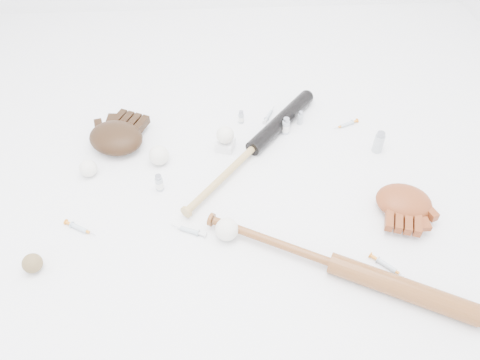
{
  "coord_description": "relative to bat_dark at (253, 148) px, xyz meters",
  "views": [
    {
      "loc": [
        -0.02,
        -1.21,
        1.34
      ],
      "look_at": [
        0.05,
        0.0,
        0.06
      ],
      "focal_mm": 35.0,
      "sensor_mm": 36.0,
      "label": 1
    }
  ],
  "objects": [
    {
      "name": "pedestal",
      "position": [
        -0.11,
        0.04,
        -0.01
      ],
      "size": [
        0.09,
        0.09,
        0.04
      ],
      "primitive_type": "cube",
      "rotation": [
        0.0,
        0.0,
        -0.32
      ],
      "color": "white",
      "rests_on": "ground"
    },
    {
      "name": "syringe_2",
      "position": [
        0.09,
        0.24,
        -0.02
      ],
      "size": [
        0.08,
        0.14,
        0.02
      ],
      "primitive_type": null,
      "rotation": [
        0.0,
        0.0,
        1.13
      ],
      "color": "#ADBCC6",
      "rests_on": "ground"
    },
    {
      "name": "baseball_mid",
      "position": [
        -0.12,
        -0.42,
        0.01
      ],
      "size": [
        0.08,
        0.08,
        0.08
      ],
      "primitive_type": "sphere",
      "color": "white",
      "rests_on": "ground"
    },
    {
      "name": "vial_4",
      "position": [
        -0.37,
        -0.18,
        0.0
      ],
      "size": [
        0.03,
        0.03,
        0.08
      ],
      "primitive_type": "cylinder",
      "color": "#ABB4BC",
      "rests_on": "ground"
    },
    {
      "name": "vial_0",
      "position": [
        0.22,
        0.18,
        -0.0
      ],
      "size": [
        0.03,
        0.03,
        0.07
      ],
      "primitive_type": "cylinder",
      "color": "#ABB4BC",
      "rests_on": "ground"
    },
    {
      "name": "bat_dark",
      "position": [
        0.0,
        0.0,
        0.0
      ],
      "size": [
        0.62,
        0.75,
        0.07
      ],
      "primitive_type": null,
      "rotation": [
        0.0,
        0.0,
        0.89
      ],
      "color": "black",
      "rests_on": "ground"
    },
    {
      "name": "baseball_left",
      "position": [
        -0.66,
        -0.09,
        0.0
      ],
      "size": [
        0.07,
        0.07,
        0.07
      ],
      "primitive_type": "sphere",
      "color": "white",
      "rests_on": "ground"
    },
    {
      "name": "syringe_3",
      "position": [
        0.41,
        -0.58,
        -0.02
      ],
      "size": [
        0.13,
        0.13,
        0.02
      ],
      "primitive_type": null,
      "rotation": [
        0.0,
        0.0,
        -0.78
      ],
      "color": "#ADBCC6",
      "rests_on": "ground"
    },
    {
      "name": "syringe_4",
      "position": [
        0.43,
        0.16,
        -0.02
      ],
      "size": [
        0.14,
        0.08,
        0.02
      ],
      "primitive_type": null,
      "rotation": [
        0.0,
        0.0,
        3.55
      ],
      "color": "#ADBCC6",
      "rests_on": "ground"
    },
    {
      "name": "glove_tan",
      "position": [
        0.53,
        -0.33,
        0.01
      ],
      "size": [
        0.3,
        0.3,
        0.09
      ],
      "primitive_type": null,
      "rotation": [
        0.0,
        0.0,
        2.84
      ],
      "color": "brown",
      "rests_on": "ground"
    },
    {
      "name": "glove_dark",
      "position": [
        -0.57,
        0.08,
        0.02
      ],
      "size": [
        0.36,
        0.36,
        0.1
      ],
      "primitive_type": null,
      "rotation": [
        0.0,
        0.0,
        -0.43
      ],
      "color": "black",
      "rests_on": "ground"
    },
    {
      "name": "bat_wood",
      "position": [
        0.22,
        -0.57,
        0.0
      ],
      "size": [
        0.88,
        0.5,
        0.07
      ],
      "primitive_type": null,
      "rotation": [
        0.0,
        0.0,
        -0.48
      ],
      "color": "brown",
      "rests_on": "ground"
    },
    {
      "name": "vial_1",
      "position": [
        -0.04,
        0.21,
        -0.0
      ],
      "size": [
        0.02,
        0.02,
        0.06
      ],
      "primitive_type": "cylinder",
      "color": "#ABB4BC",
      "rests_on": "ground"
    },
    {
      "name": "trading_card",
      "position": [
        -0.59,
        0.13,
        -0.03
      ],
      "size": [
        0.08,
        0.11,
        0.01
      ],
      "primitive_type": "cube",
      "rotation": [
        0.0,
        0.0,
        -0.17
      ],
      "color": "yellow",
      "rests_on": "ground"
    },
    {
      "name": "syringe_0",
      "position": [
        -0.65,
        -0.36,
        -0.02
      ],
      "size": [
        0.14,
        0.1,
        0.02
      ],
      "primitive_type": null,
      "rotation": [
        0.0,
        0.0,
        -0.52
      ],
      "color": "#ADBCC6",
      "rests_on": "ground"
    },
    {
      "name": "syringe_1",
      "position": [
        -0.26,
        -0.39,
        -0.02
      ],
      "size": [
        0.15,
        0.08,
        0.02
      ],
      "primitive_type": null,
      "rotation": [
        0.0,
        0.0,
        2.74
      ],
      "color": "#ADBCC6",
      "rests_on": "ground"
    },
    {
      "name": "baseball_on_pedestal",
      "position": [
        -0.11,
        0.04,
        0.04
      ],
      "size": [
        0.07,
        0.07,
        0.07
      ],
      "primitive_type": "sphere",
      "color": "white",
      "rests_on": "pedestal"
    },
    {
      "name": "vial_3",
      "position": [
        0.52,
        -0.01,
        0.02
      ],
      "size": [
        0.04,
        0.04,
        0.1
      ],
      "primitive_type": "cylinder",
      "color": "#ABB4BC",
      "rests_on": "ground"
    },
    {
      "name": "baseball_upper",
      "position": [
        -0.38,
        -0.03,
        0.01
      ],
      "size": [
        0.08,
        0.08,
        0.08
      ],
      "primitive_type": "sphere",
      "color": "white",
      "rests_on": "ground"
    },
    {
      "name": "vial_2",
      "position": [
        0.15,
        0.12,
        0.01
      ],
      "size": [
        0.03,
        0.03,
        0.08
      ],
      "primitive_type": "cylinder",
      "color": "#ABB4BC",
      "rests_on": "ground"
    },
    {
      "name": "baseball_aged",
      "position": [
        -0.77,
        -0.52,
        -0.0
      ],
      "size": [
        0.07,
        0.07,
        0.07
      ],
      "primitive_type": "sphere",
      "color": "brown",
      "rests_on": "ground"
    }
  ]
}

